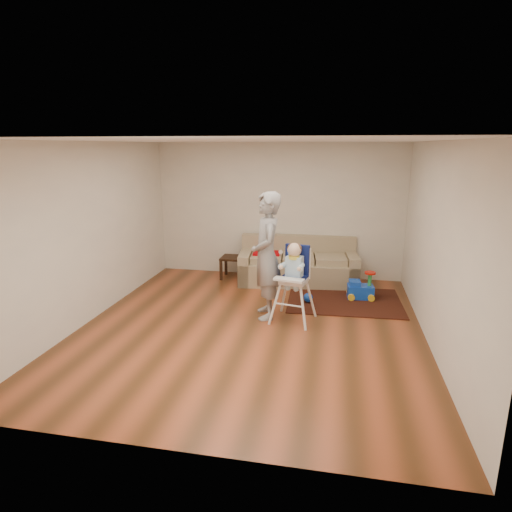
% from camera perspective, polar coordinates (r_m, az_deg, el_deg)
% --- Properties ---
extents(ground, '(5.50, 5.50, 0.00)m').
position_cam_1_polar(ground, '(6.48, -0.68, -9.47)').
color(ground, '#502C15').
rests_on(ground, ground).
extents(room_envelope, '(5.04, 5.52, 2.72)m').
position_cam_1_polar(room_envelope, '(6.48, 0.21, 7.78)').
color(room_envelope, silver).
rests_on(room_envelope, ground).
extents(sofa, '(2.37, 1.17, 0.88)m').
position_cam_1_polar(sofa, '(8.42, 5.63, -0.65)').
color(sofa, tan).
rests_on(sofa, ground).
extents(side_table, '(0.45, 0.45, 0.45)m').
position_cam_1_polar(side_table, '(8.75, -3.13, -1.51)').
color(side_table, black).
rests_on(side_table, ground).
extents(area_rug, '(1.99, 1.53, 0.02)m').
position_cam_1_polar(area_rug, '(7.67, 11.67, -5.84)').
color(area_rug, black).
rests_on(area_rug, ground).
extents(ride_on_toy, '(0.47, 0.36, 0.49)m').
position_cam_1_polar(ride_on_toy, '(7.76, 13.79, -3.74)').
color(ride_on_toy, blue).
rests_on(ride_on_toy, area_rug).
extents(toy_ball, '(0.16, 0.16, 0.16)m').
position_cam_1_polar(toy_ball, '(7.45, 6.97, -5.52)').
color(toy_ball, blue).
rests_on(toy_ball, area_rug).
extents(high_chair, '(0.68, 0.68, 1.24)m').
position_cam_1_polar(high_chair, '(6.54, 5.03, -3.70)').
color(high_chair, white).
rests_on(high_chair, ground).
extents(adult, '(0.66, 0.82, 1.97)m').
position_cam_1_polar(adult, '(6.57, 1.42, -0.01)').
color(adult, gray).
rests_on(adult, ground).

